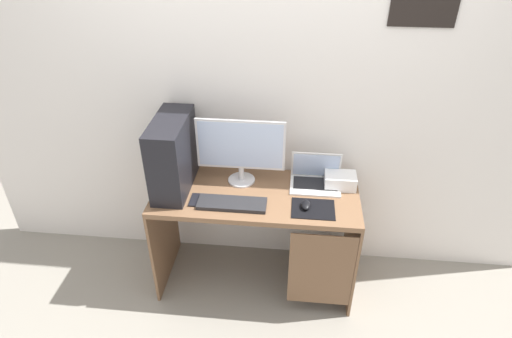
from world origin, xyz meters
TOP-DOWN VIEW (x-y plane):
  - ground_plane at (0.00, 0.00)m, footprint 8.00×8.00m
  - wall_back at (0.00, 0.32)m, footprint 4.00×0.05m
  - desk at (0.02, -0.01)m, footprint 1.30×0.57m
  - pc_tower at (-0.52, 0.02)m, footprint 0.20×0.48m
  - monitor at (-0.11, 0.12)m, footprint 0.56×0.18m
  - laptop at (0.37, 0.14)m, footprint 0.32×0.22m
  - projector at (0.53, 0.13)m, footprint 0.20×0.14m
  - keyboard at (-0.13, -0.14)m, footprint 0.42×0.14m
  - mousepad at (0.36, -0.13)m, footprint 0.26×0.20m
  - mouse_left at (0.31, -0.12)m, footprint 0.06×0.10m
  - cell_phone at (-0.36, -0.12)m, footprint 0.07×0.13m

SIDE VIEW (x-z plane):
  - ground_plane at x=0.00m, z-range 0.00..0.00m
  - desk at x=0.02m, z-range 0.22..0.98m
  - mousepad at x=0.36m, z-range 0.76..0.77m
  - cell_phone at x=-0.36m, z-range 0.76..0.77m
  - keyboard at x=-0.13m, z-range 0.76..0.79m
  - mouse_left at x=0.31m, z-range 0.77..0.80m
  - laptop at x=0.37m, z-range 0.70..0.91m
  - projector at x=0.53m, z-range 0.76..0.85m
  - pc_tower at x=-0.52m, z-range 0.76..1.24m
  - monitor at x=-0.11m, z-range 0.79..1.24m
  - wall_back at x=0.00m, z-range 0.00..2.60m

